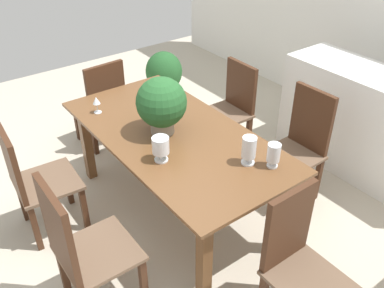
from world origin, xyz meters
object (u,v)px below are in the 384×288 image
at_px(chair_far_right, 301,141).
at_px(chair_near_left, 31,177).
at_px(flower_centerpiece, 161,104).
at_px(chair_near_right, 79,246).
at_px(potted_plant_floor, 164,74).
at_px(kitchen_counter, 371,126).
at_px(chair_far_left, 232,105).
at_px(dining_table, 174,146).
at_px(crystal_vase_right, 161,146).
at_px(wine_glass, 96,101).
at_px(chair_head_end, 103,101).
at_px(crystal_vase_center_near, 249,148).
at_px(chair_foot_end, 298,259).
at_px(crystal_vase_left, 274,153).

bearing_deg(chair_far_right, chair_near_left, -114.73).
bearing_deg(flower_centerpiece, chair_near_right, -61.80).
height_order(chair_near_left, potted_plant_floor, chair_near_left).
relative_size(chair_near_left, flower_centerpiece, 2.15).
bearing_deg(chair_far_right, flower_centerpiece, -116.44).
height_order(chair_far_right, kitchen_counter, chair_far_right).
distance_m(chair_far_left, kitchen_counter, 1.30).
xyz_separation_m(dining_table, crystal_vase_right, (0.24, -0.27, 0.23)).
distance_m(chair_far_right, crystal_vase_right, 1.32).
bearing_deg(wine_glass, crystal_vase_right, 3.15).
bearing_deg(crystal_vase_right, potted_plant_floor, 146.43).
bearing_deg(chair_head_end, crystal_vase_right, 76.09).
relative_size(chair_far_left, chair_near_left, 0.97).
relative_size(chair_near_left, crystal_vase_right, 5.23).
xyz_separation_m(chair_head_end, crystal_vase_right, (1.51, -0.28, 0.37)).
bearing_deg(crystal_vase_center_near, chair_far_left, 142.75).
distance_m(chair_foot_end, potted_plant_floor, 3.28).
bearing_deg(kitchen_counter, crystal_vase_left, -84.31).
height_order(chair_foot_end, crystal_vase_center_near, chair_foot_end).
relative_size(crystal_vase_center_near, wine_glass, 1.44).
distance_m(chair_near_left, crystal_vase_right, 1.06).
bearing_deg(crystal_vase_center_near, chair_near_left, -132.22).
xyz_separation_m(flower_centerpiece, crystal_vase_right, (0.31, -0.21, -0.13)).
bearing_deg(chair_head_end, potted_plant_floor, -156.92).
distance_m(chair_near_left, chair_head_end, 1.30).
bearing_deg(potted_plant_floor, chair_foot_end, -19.48).
relative_size(kitchen_counter, potted_plant_floor, 2.85).
relative_size(chair_far_left, crystal_vase_right, 5.06).
distance_m(crystal_vase_left, potted_plant_floor, 2.74).
xyz_separation_m(flower_centerpiece, crystal_vase_center_near, (0.69, 0.24, -0.12)).
distance_m(chair_far_left, chair_near_left, 1.98).
bearing_deg(chair_far_left, chair_near_left, -89.19).
distance_m(chair_near_left, crystal_vase_left, 1.78).
bearing_deg(crystal_vase_right, chair_foot_end, 14.83).
bearing_deg(chair_near_left, chair_foot_end, -146.24).
height_order(chair_far_left, chair_head_end, chair_head_end).
distance_m(crystal_vase_right, potted_plant_floor, 2.53).
relative_size(chair_near_right, wine_glass, 7.16).
bearing_deg(crystal_vase_center_near, flower_centerpiece, -160.70).
height_order(dining_table, wine_glass, wine_glass).
bearing_deg(potted_plant_floor, kitchen_counter, 15.57).
bearing_deg(crystal_vase_left, kitchen_counter, 95.69).
height_order(chair_foot_end, chair_head_end, chair_foot_end).
xyz_separation_m(dining_table, potted_plant_floor, (-1.82, 1.09, -0.33)).
height_order(chair_far_left, crystal_vase_center_near, crystal_vase_center_near).
distance_m(crystal_vase_left, wine_glass, 1.51).
bearing_deg(flower_centerpiece, chair_far_left, 109.51).
xyz_separation_m(dining_table, chair_foot_end, (1.27, 0.00, -0.13)).
bearing_deg(wine_glass, crystal_vase_left, 23.74).
bearing_deg(chair_foot_end, chair_head_end, 90.03).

